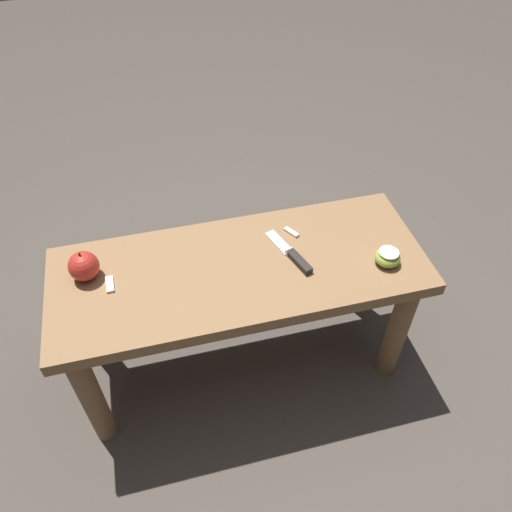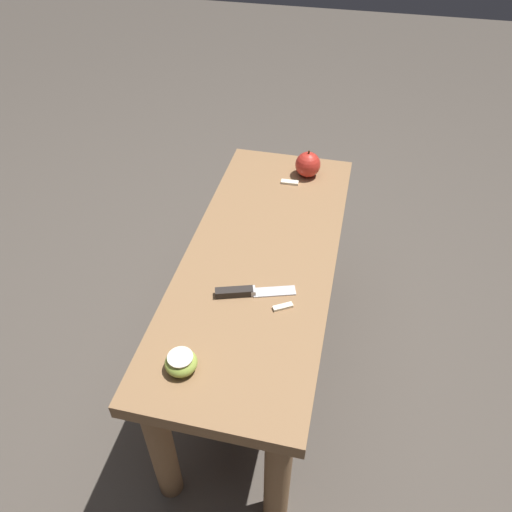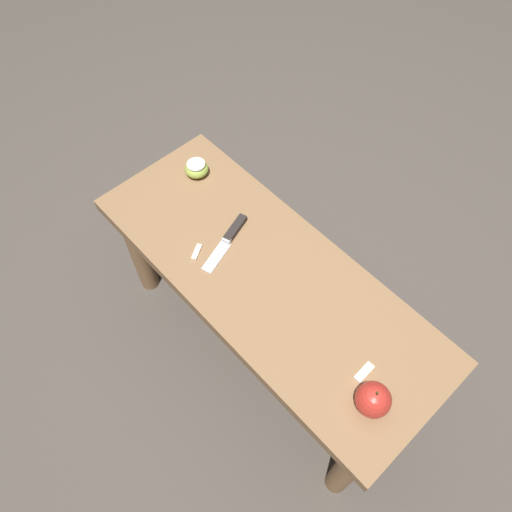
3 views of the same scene
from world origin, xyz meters
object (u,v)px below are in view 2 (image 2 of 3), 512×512
object	(u,v)px
apple_cut	(181,362)
knife	(244,292)
apple_whole	(308,165)
wooden_bench	(261,278)

from	to	relation	value
apple_cut	knife	bearing A→B (deg)	-17.88
knife	apple_whole	bearing A→B (deg)	64.55
wooden_bench	apple_whole	distance (m)	0.45
wooden_bench	knife	xyz separation A→B (m)	(-0.16, 0.01, 0.10)
knife	wooden_bench	bearing A→B (deg)	68.89
knife	apple_cut	xyz separation A→B (m)	(-0.25, 0.08, 0.01)
apple_cut	wooden_bench	bearing A→B (deg)	-12.28
wooden_bench	apple_cut	world-z (taller)	apple_cut
apple_whole	apple_cut	distance (m)	0.85
wooden_bench	knife	world-z (taller)	knife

